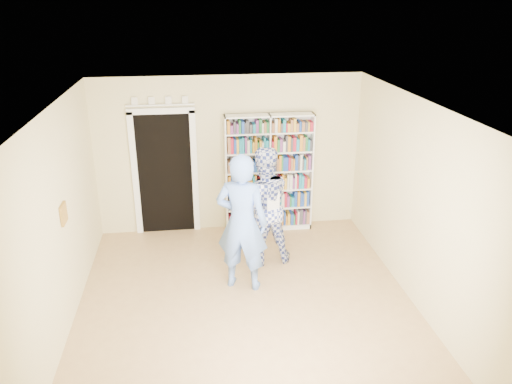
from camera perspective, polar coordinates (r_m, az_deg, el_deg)
floor at (r=6.89m, az=-1.06°, el=-12.84°), size 5.00×5.00×0.00m
ceiling at (r=5.81m, az=-1.25°, el=9.70°), size 5.00×5.00×0.00m
wall_back at (r=8.56m, az=-3.08°, el=4.27°), size 4.50×0.00×4.50m
wall_left at (r=6.40m, az=-21.62°, el=-3.47°), size 0.00×5.00×5.00m
wall_right at (r=6.83m, az=17.95°, el=-1.39°), size 0.00×5.00×5.00m
bookshelf at (r=8.58m, az=1.48°, el=2.19°), size 1.50×0.28×2.07m
doorway at (r=8.58m, az=-10.39°, el=2.78°), size 1.10×0.08×2.43m
wall_art at (r=6.56m, az=-21.13°, el=-2.33°), size 0.03×0.25×0.25m
man_blue at (r=6.84m, az=-1.62°, el=-3.55°), size 0.84×0.69×1.98m
man_plaid at (r=7.55m, az=0.78°, el=-1.59°), size 0.96×0.79×1.85m
paper_sheet at (r=7.29m, az=2.00°, el=-1.26°), size 0.20×0.11×0.32m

